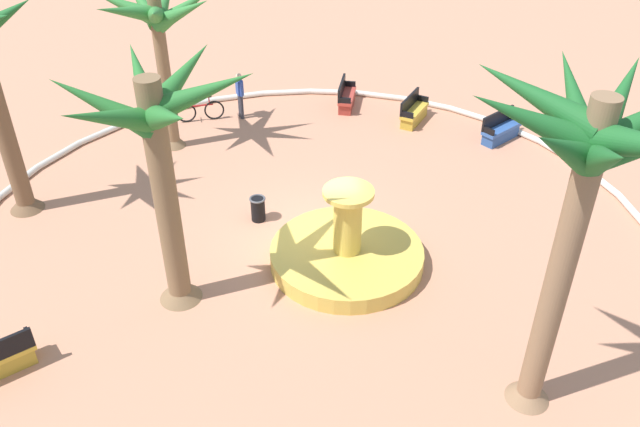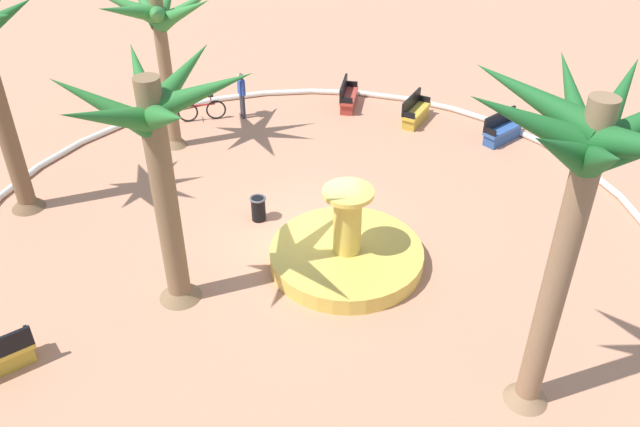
# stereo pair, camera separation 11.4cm
# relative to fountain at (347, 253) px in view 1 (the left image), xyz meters

# --- Properties ---
(ground_plane) EXTENTS (80.00, 80.00, 0.00)m
(ground_plane) POSITION_rel_fountain_xyz_m (0.97, -1.16, -0.32)
(ground_plane) COLOR tan
(plaza_curb) EXTENTS (18.92, 18.92, 0.20)m
(plaza_curb) POSITION_rel_fountain_xyz_m (0.97, -1.16, -0.22)
(plaza_curb) COLOR silver
(plaza_curb) RESTS_ON ground
(fountain) EXTENTS (3.94, 3.94, 2.23)m
(fountain) POSITION_rel_fountain_xyz_m (0.00, 0.00, 0.00)
(fountain) COLOR gold
(fountain) RESTS_ON ground
(palm_tree_near_fountain) EXTENTS (4.17, 4.04, 6.94)m
(palm_tree_near_fountain) POSITION_rel_fountain_xyz_m (-3.51, 4.42, 5.06)
(palm_tree_near_fountain) COLOR #8E6B4C
(palm_tree_near_fountain) RESTS_ON ground
(palm_tree_by_curb) EXTENTS (3.94, 4.03, 5.35)m
(palm_tree_by_curb) POSITION_rel_fountain_xyz_m (5.56, -6.33, 3.80)
(palm_tree_by_curb) COLOR brown
(palm_tree_by_curb) RESTS_ON ground
(palm_tree_far_side) EXTENTS (4.22, 4.07, 5.93)m
(palm_tree_far_side) POSITION_rel_fountain_xyz_m (4.05, 1.26, 3.87)
(palm_tree_far_side) COLOR brown
(palm_tree_far_side) RESTS_ON ground
(bench_east) EXTENTS (1.55, 1.41, 1.00)m
(bench_east) POSITION_rel_fountain_xyz_m (-5.50, -6.66, 0.03)
(bench_east) COLOR #335BA8
(bench_east) RESTS_ON ground
(bench_north) EXTENTS (0.76, 1.66, 1.00)m
(bench_north) POSITION_rel_fountain_xyz_m (-0.37, -9.30, 0.03)
(bench_north) COLOR #B73D33
(bench_north) RESTS_ON ground
(bench_southeast) EXTENTS (1.20, 1.65, 1.00)m
(bench_southeast) POSITION_rel_fountain_xyz_m (-2.72, -8.05, 0.03)
(bench_southeast) COLOR gold
(bench_southeast) RESTS_ON ground
(trash_bin) EXTENTS (0.46, 0.46, 0.73)m
(trash_bin) POSITION_rel_fountain_xyz_m (2.41, -1.98, 0.07)
(trash_bin) COLOR black
(trash_bin) RESTS_ON ground
(bicycle_red_frame) EXTENTS (1.69, 0.53, 0.94)m
(bicycle_red_frame) POSITION_rel_fountain_xyz_m (4.90, -8.21, 0.07)
(bicycle_red_frame) COLOR black
(bicycle_red_frame) RESTS_ON ground
(person_cyclist_helmet) EXTENTS (0.31, 0.50, 1.69)m
(person_cyclist_helmet) POSITION_rel_fountain_xyz_m (3.48, -8.47, 0.63)
(person_cyclist_helmet) COLOR #33333D
(person_cyclist_helmet) RESTS_ON ground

